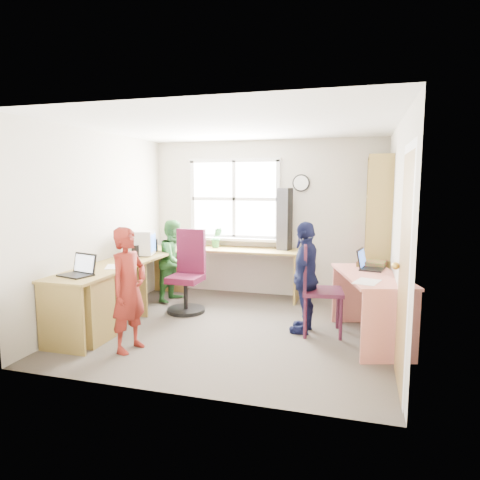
% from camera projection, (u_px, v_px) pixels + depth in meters
% --- Properties ---
extents(room, '(3.64, 3.44, 2.44)m').
position_uv_depth(room, '(237.00, 228.00, 5.12)').
color(room, '#433C34').
rests_on(room, ground).
extents(l_desk, '(2.38, 2.95, 0.75)m').
position_uv_depth(l_desk, '(125.00, 290.00, 5.21)').
color(l_desk, olive).
rests_on(l_desk, ground).
extents(right_desk, '(0.94, 1.42, 0.75)m').
position_uv_depth(right_desk, '(371.00, 293.00, 4.73)').
color(right_desk, '#F38D79').
rests_on(right_desk, ground).
extents(bookshelf, '(0.30, 1.02, 2.10)m').
position_uv_depth(bookshelf, '(377.00, 239.00, 5.74)').
color(bookshelf, olive).
rests_on(bookshelf, ground).
extents(swivel_chair, '(0.53, 0.53, 1.12)m').
position_uv_depth(swivel_chair, '(188.00, 276.00, 5.85)').
color(swivel_chair, black).
rests_on(swivel_chair, ground).
extents(wooden_chair, '(0.52, 0.52, 1.06)m').
position_uv_depth(wooden_chair, '(316.00, 285.00, 4.95)').
color(wooden_chair, '#431629').
rests_on(wooden_chair, ground).
extents(crt_monitor, '(0.41, 0.39, 0.34)m').
position_uv_depth(crt_monitor, '(141.00, 243.00, 5.93)').
color(crt_monitor, silver).
rests_on(crt_monitor, l_desk).
extents(laptop_left, '(0.40, 0.36, 0.23)m').
position_uv_depth(laptop_left, '(79.00, 270.00, 4.66)').
color(laptop_left, black).
rests_on(laptop_left, l_desk).
extents(laptop_right, '(0.35, 0.39, 0.24)m').
position_uv_depth(laptop_right, '(368.00, 264.00, 4.99)').
color(laptop_right, black).
rests_on(laptop_right, right_desk).
extents(speaker_a, '(0.10, 0.10, 0.16)m').
position_uv_depth(speaker_a, '(136.00, 251.00, 5.80)').
color(speaker_a, black).
rests_on(speaker_a, l_desk).
extents(speaker_b, '(0.10, 0.10, 0.18)m').
position_uv_depth(speaker_b, '(153.00, 245.00, 6.27)').
color(speaker_b, black).
rests_on(speaker_b, l_desk).
extents(cd_tower, '(0.23, 0.21, 0.93)m').
position_uv_depth(cd_tower, '(285.00, 219.00, 6.38)').
color(cd_tower, black).
rests_on(cd_tower, l_desk).
extents(game_box, '(0.37, 0.37, 0.06)m').
position_uv_depth(game_box, '(372.00, 263.00, 5.18)').
color(game_box, '#B5162C').
rests_on(game_box, right_desk).
extents(paper_a, '(0.34, 0.38, 0.00)m').
position_uv_depth(paper_a, '(116.00, 267.00, 5.14)').
color(paper_a, silver).
rests_on(paper_a, l_desk).
extents(paper_b, '(0.31, 0.37, 0.00)m').
position_uv_depth(paper_b, '(367.00, 282.00, 4.34)').
color(paper_b, silver).
rests_on(paper_b, right_desk).
extents(potted_plant, '(0.21, 0.19, 0.31)m').
position_uv_depth(potted_plant, '(217.00, 238.00, 6.64)').
color(potted_plant, '#327E43').
rests_on(potted_plant, l_desk).
extents(person_red, '(0.40, 0.53, 1.30)m').
position_uv_depth(person_red, '(129.00, 290.00, 4.44)').
color(person_red, maroon).
rests_on(person_red, ground).
extents(person_green, '(0.55, 0.66, 1.21)m').
position_uv_depth(person_green, '(175.00, 260.00, 6.36)').
color(person_green, '#2A692B').
rests_on(person_green, ground).
extents(person_navy, '(0.39, 0.79, 1.31)m').
position_uv_depth(person_navy, '(305.00, 277.00, 5.00)').
color(person_navy, '#14183F').
rests_on(person_navy, ground).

